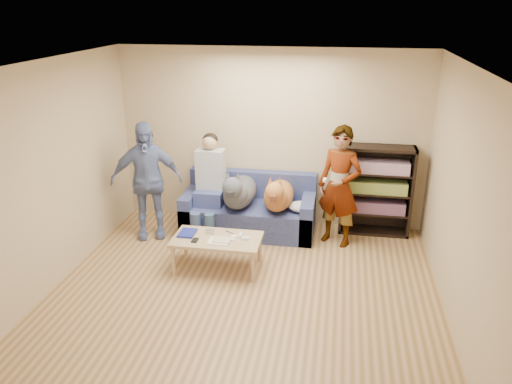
% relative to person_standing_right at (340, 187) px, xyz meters
% --- Properties ---
extents(ground, '(5.00, 5.00, 0.00)m').
position_rel_person_standing_right_xyz_m(ground, '(-1.03, -1.89, -0.84)').
color(ground, olive).
rests_on(ground, ground).
extents(ceiling, '(5.00, 5.00, 0.00)m').
position_rel_person_standing_right_xyz_m(ceiling, '(-1.03, -1.89, 1.76)').
color(ceiling, white).
rests_on(ceiling, ground).
extents(wall_back, '(4.50, 0.00, 4.50)m').
position_rel_person_standing_right_xyz_m(wall_back, '(-1.03, 0.61, 0.46)').
color(wall_back, tan).
rests_on(wall_back, ground).
extents(wall_front, '(4.50, 0.00, 4.50)m').
position_rel_person_standing_right_xyz_m(wall_front, '(-1.03, -4.39, 0.46)').
color(wall_front, tan).
rests_on(wall_front, ground).
extents(wall_left, '(0.00, 5.00, 5.00)m').
position_rel_person_standing_right_xyz_m(wall_left, '(-3.28, -1.89, 0.46)').
color(wall_left, tan).
rests_on(wall_left, ground).
extents(wall_right, '(0.00, 5.00, 5.00)m').
position_rel_person_standing_right_xyz_m(wall_right, '(1.22, -1.89, 0.46)').
color(wall_right, tan).
rests_on(wall_right, ground).
extents(blanket, '(0.37, 0.31, 0.13)m').
position_rel_person_standing_right_xyz_m(blanket, '(-0.51, 0.03, -0.34)').
color(blanket, '#B4B4B9').
rests_on(blanket, sofa).
extents(person_standing_right, '(0.72, 0.62, 1.67)m').
position_rel_person_standing_right_xyz_m(person_standing_right, '(0.00, 0.00, 0.00)').
color(person_standing_right, gray).
rests_on(person_standing_right, ground).
extents(person_standing_left, '(1.07, 0.72, 1.68)m').
position_rel_person_standing_right_xyz_m(person_standing_left, '(-2.66, -0.23, 0.01)').
color(person_standing_left, '#6F7EB2').
rests_on(person_standing_left, ground).
extents(held_controller, '(0.05, 0.12, 0.03)m').
position_rel_person_standing_right_xyz_m(held_controller, '(-0.20, -0.20, 0.16)').
color(held_controller, white).
rests_on(held_controller, person_standing_right).
extents(notebook_blue, '(0.20, 0.26, 0.03)m').
position_rel_person_standing_right_xyz_m(notebook_blue, '(-1.87, -0.94, -0.40)').
color(notebook_blue, navy).
rests_on(notebook_blue, coffee_table).
extents(papers, '(0.26, 0.20, 0.02)m').
position_rel_person_standing_right_xyz_m(papers, '(-1.42, -1.09, -0.41)').
color(papers, white).
rests_on(papers, coffee_table).
extents(magazine, '(0.22, 0.17, 0.01)m').
position_rel_person_standing_right_xyz_m(magazine, '(-1.39, -1.07, -0.39)').
color(magazine, beige).
rests_on(magazine, coffee_table).
extents(camera_silver, '(0.11, 0.06, 0.05)m').
position_rel_person_standing_right_xyz_m(camera_silver, '(-1.59, -0.87, -0.39)').
color(camera_silver, silver).
rests_on(camera_silver, coffee_table).
extents(controller_a, '(0.04, 0.13, 0.03)m').
position_rel_person_standing_right_xyz_m(controller_a, '(-1.19, -0.89, -0.40)').
color(controller_a, silver).
rests_on(controller_a, coffee_table).
extents(controller_b, '(0.09, 0.06, 0.03)m').
position_rel_person_standing_right_xyz_m(controller_b, '(-1.11, -0.97, -0.40)').
color(controller_b, silver).
rests_on(controller_b, coffee_table).
extents(headphone_cup_a, '(0.07, 0.07, 0.02)m').
position_rel_person_standing_right_xyz_m(headphone_cup_a, '(-1.27, -1.01, -0.41)').
color(headphone_cup_a, white).
rests_on(headphone_cup_a, coffee_table).
extents(headphone_cup_b, '(0.07, 0.07, 0.02)m').
position_rel_person_standing_right_xyz_m(headphone_cup_b, '(-1.27, -0.93, -0.41)').
color(headphone_cup_b, white).
rests_on(headphone_cup_b, coffee_table).
extents(pen_orange, '(0.13, 0.06, 0.01)m').
position_rel_person_standing_right_xyz_m(pen_orange, '(-1.49, -1.15, -0.41)').
color(pen_orange, orange).
rests_on(pen_orange, coffee_table).
extents(pen_black, '(0.13, 0.08, 0.01)m').
position_rel_person_standing_right_xyz_m(pen_black, '(-1.35, -0.81, -0.41)').
color(pen_black, black).
rests_on(pen_black, coffee_table).
extents(wallet, '(0.07, 0.12, 0.02)m').
position_rel_person_standing_right_xyz_m(wallet, '(-1.72, -1.11, -0.41)').
color(wallet, black).
rests_on(wallet, coffee_table).
extents(sofa, '(1.90, 0.85, 0.82)m').
position_rel_person_standing_right_xyz_m(sofa, '(-1.28, 0.21, -0.55)').
color(sofa, '#515B93').
rests_on(sofa, ground).
extents(person_seated, '(0.40, 0.73, 1.47)m').
position_rel_person_standing_right_xyz_m(person_seated, '(-1.84, 0.08, -0.06)').
color(person_seated, '#3C4685').
rests_on(person_seated, sofa).
extents(dog_gray, '(0.45, 1.27, 0.66)m').
position_rel_person_standing_right_xyz_m(dog_gray, '(-1.40, 0.03, -0.18)').
color(dog_gray, '#46494F').
rests_on(dog_gray, sofa).
extents(dog_tan, '(0.42, 1.17, 0.60)m').
position_rel_person_standing_right_xyz_m(dog_tan, '(-0.84, 0.04, -0.20)').
color(dog_tan, '#A87633').
rests_on(dog_tan, sofa).
extents(coffee_table, '(1.10, 0.60, 0.42)m').
position_rel_person_standing_right_xyz_m(coffee_table, '(-1.47, -0.99, -0.46)').
color(coffee_table, tan).
rests_on(coffee_table, ground).
extents(bookshelf, '(1.00, 0.34, 1.30)m').
position_rel_person_standing_right_xyz_m(bookshelf, '(0.52, 0.44, -0.16)').
color(bookshelf, black).
rests_on(bookshelf, ground).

